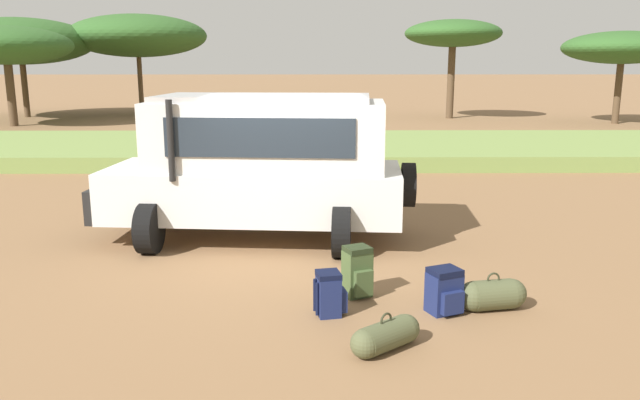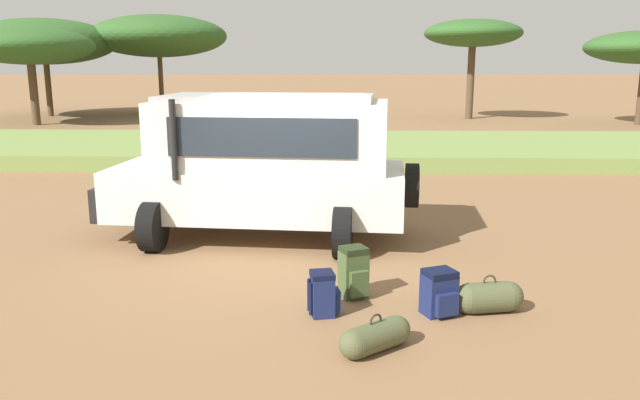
% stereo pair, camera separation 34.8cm
% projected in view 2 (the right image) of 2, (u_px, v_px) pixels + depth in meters
% --- Properties ---
extents(ground_plane, '(320.00, 320.00, 0.00)m').
position_uv_depth(ground_plane, '(287.00, 247.00, 10.22)').
color(ground_plane, olive).
extents(grass_bank, '(120.00, 7.00, 0.44)m').
position_uv_depth(grass_bank, '(313.00, 148.00, 20.43)').
color(grass_bank, olive).
rests_on(grass_bank, ground_plane).
extents(safari_vehicle, '(5.43, 3.00, 2.44)m').
position_uv_depth(safari_vehicle, '(264.00, 164.00, 10.50)').
color(safari_vehicle, silver).
rests_on(safari_vehicle, ground_plane).
extents(backpack_beside_front_wheel, '(0.46, 0.47, 0.55)m').
position_uv_depth(backpack_beside_front_wheel, '(439.00, 293.00, 7.43)').
color(backpack_beside_front_wheel, navy).
rests_on(backpack_beside_front_wheel, ground_plane).
extents(backpack_cluster_center, '(0.41, 0.44, 0.66)m').
position_uv_depth(backpack_cluster_center, '(354.00, 273.00, 7.99)').
color(backpack_cluster_center, '#42562D').
rests_on(backpack_cluster_center, ground_plane).
extents(backpack_near_rear_wheel, '(0.41, 0.35, 0.54)m').
position_uv_depth(backpack_near_rear_wheel, '(323.00, 294.00, 7.42)').
color(backpack_near_rear_wheel, navy).
rests_on(backpack_near_rear_wheel, ground_plane).
extents(duffel_bag_low_black_case, '(0.77, 0.68, 0.42)m').
position_uv_depth(duffel_bag_low_black_case, '(375.00, 337.00, 6.50)').
color(duffel_bag_low_black_case, '#4C5133').
rests_on(duffel_bag_low_black_case, ground_plane).
extents(duffel_bag_soft_canvas, '(0.86, 0.46, 0.47)m').
position_uv_depth(duffel_bag_soft_canvas, '(489.00, 297.00, 7.52)').
color(duffel_bag_soft_canvas, '#4C5133').
rests_on(duffel_bag_soft_canvas, ground_plane).
extents(acacia_tree_far_left, '(7.84, 8.43, 5.37)m').
position_uv_depth(acacia_tree_far_left, '(44.00, 42.00, 34.62)').
color(acacia_tree_far_left, brown).
rests_on(acacia_tree_far_left, ground_plane).
extents(acacia_tree_left_mid, '(6.00, 6.11, 4.66)m').
position_uv_depth(acacia_tree_left_mid, '(29.00, 46.00, 29.63)').
color(acacia_tree_left_mid, brown).
rests_on(acacia_tree_left_mid, ground_plane).
extents(acacia_tree_centre_back, '(7.89, 7.38, 5.69)m').
position_uv_depth(acacia_tree_centre_back, '(159.00, 36.00, 36.15)').
color(acacia_tree_centre_back, brown).
rests_on(acacia_tree_centre_back, ground_plane).
extents(acacia_tree_right_mid, '(5.13, 5.08, 5.22)m').
position_uv_depth(acacia_tree_right_mid, '(473.00, 34.00, 32.90)').
color(acacia_tree_right_mid, brown).
rests_on(acacia_tree_right_mid, ground_plane).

